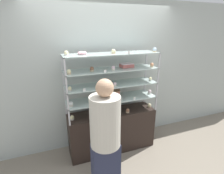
# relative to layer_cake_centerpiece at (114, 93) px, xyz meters

# --- Properties ---
(ground_plane) EXTENTS (20.00, 20.00, 0.00)m
(ground_plane) POSITION_rel_layer_cake_centerpiece_xyz_m (-0.06, -0.04, -1.05)
(ground_plane) COLOR gray
(back_wall) EXTENTS (8.00, 0.05, 2.60)m
(back_wall) POSITION_rel_layer_cake_centerpiece_xyz_m (-0.06, 0.31, 0.25)
(back_wall) COLOR #A8B2AD
(back_wall) RESTS_ON ground_plane
(display_base) EXTENTS (1.51, 0.42, 0.74)m
(display_base) POSITION_rel_layer_cake_centerpiece_xyz_m (-0.06, -0.04, -0.69)
(display_base) COLOR black
(display_base) RESTS_ON ground_plane
(display_riser_lower) EXTENTS (1.51, 0.42, 0.25)m
(display_riser_lower) POSITION_rel_layer_cake_centerpiece_xyz_m (-0.06, -0.04, -0.08)
(display_riser_lower) COLOR #B7B7BC
(display_riser_lower) RESTS_ON display_base
(display_riser_middle) EXTENTS (1.51, 0.42, 0.25)m
(display_riser_middle) POSITION_rel_layer_cake_centerpiece_xyz_m (-0.06, -0.04, 0.17)
(display_riser_middle) COLOR #B7B7BC
(display_riser_middle) RESTS_ON display_riser_lower
(display_riser_upper) EXTENTS (1.51, 0.42, 0.25)m
(display_riser_upper) POSITION_rel_layer_cake_centerpiece_xyz_m (-0.06, -0.04, 0.42)
(display_riser_upper) COLOR #B7B7BC
(display_riser_upper) RESTS_ON display_riser_middle
(display_riser_top) EXTENTS (1.51, 0.42, 0.25)m
(display_riser_top) POSITION_rel_layer_cake_centerpiece_xyz_m (-0.06, -0.04, 0.67)
(display_riser_top) COLOR #B7B7BC
(display_riser_top) RESTS_ON display_riser_upper
(layer_cake_centerpiece) EXTENTS (0.21, 0.21, 0.13)m
(layer_cake_centerpiece) POSITION_rel_layer_cake_centerpiece_xyz_m (0.00, 0.00, 0.00)
(layer_cake_centerpiece) COLOR #C66660
(layer_cake_centerpiece) RESTS_ON display_riser_lower
(sheet_cake_frosted) EXTENTS (0.21, 0.16, 0.07)m
(sheet_cake_frosted) POSITION_rel_layer_cake_centerpiece_xyz_m (0.22, 0.01, 0.47)
(sheet_cake_frosted) COLOR #C66660
(sheet_cake_frosted) RESTS_ON display_riser_upper
(cupcake_0) EXTENTS (0.06, 0.06, 0.07)m
(cupcake_0) POSITION_rel_layer_cake_centerpiece_xyz_m (-0.74, -0.08, -0.28)
(cupcake_0) COLOR beige
(cupcake_0) RESTS_ON display_base
(cupcake_1) EXTENTS (0.06, 0.06, 0.07)m
(cupcake_1) POSITION_rel_layer_cake_centerpiece_xyz_m (-0.30, -0.11, -0.28)
(cupcake_1) COLOR beige
(cupcake_1) RESTS_ON display_base
(cupcake_2) EXTENTS (0.06, 0.06, 0.07)m
(cupcake_2) POSITION_rel_layer_cake_centerpiece_xyz_m (0.19, -0.16, -0.28)
(cupcake_2) COLOR #CCB28C
(cupcake_2) RESTS_ON display_base
(cupcake_3) EXTENTS (0.06, 0.06, 0.07)m
(cupcake_3) POSITION_rel_layer_cake_centerpiece_xyz_m (0.65, -0.10, -0.28)
(cupcake_3) COLOR #CCB28C
(cupcake_3) RESTS_ON display_base
(price_tag_0) EXTENTS (0.04, 0.00, 0.04)m
(price_tag_0) POSITION_rel_layer_cake_centerpiece_xyz_m (-0.35, -0.23, -0.29)
(price_tag_0) COLOR white
(price_tag_0) RESTS_ON display_base
(cupcake_4) EXTENTS (0.06, 0.06, 0.08)m
(cupcake_4) POSITION_rel_layer_cake_centerpiece_xyz_m (-0.74, -0.12, -0.03)
(cupcake_4) COLOR beige
(cupcake_4) RESTS_ON display_riser_lower
(cupcake_5) EXTENTS (0.06, 0.06, 0.08)m
(cupcake_5) POSITION_rel_layer_cake_centerpiece_xyz_m (0.65, -0.08, -0.03)
(cupcake_5) COLOR white
(cupcake_5) RESTS_ON display_riser_lower
(price_tag_1) EXTENTS (0.04, 0.00, 0.04)m
(price_tag_1) POSITION_rel_layer_cake_centerpiece_xyz_m (0.27, -0.23, -0.04)
(price_tag_1) COLOR white
(price_tag_1) RESTS_ON display_riser_lower
(cupcake_6) EXTENTS (0.05, 0.05, 0.07)m
(cupcake_6) POSITION_rel_layer_cake_centerpiece_xyz_m (-0.75, -0.13, 0.22)
(cupcake_6) COLOR beige
(cupcake_6) RESTS_ON display_riser_middle
(cupcake_7) EXTENTS (0.05, 0.05, 0.07)m
(cupcake_7) POSITION_rel_layer_cake_centerpiece_xyz_m (-0.05, -0.16, 0.22)
(cupcake_7) COLOR beige
(cupcake_7) RESTS_ON display_riser_middle
(cupcake_8) EXTENTS (0.05, 0.05, 0.07)m
(cupcake_8) POSITION_rel_layer_cake_centerpiece_xyz_m (0.64, -0.09, 0.22)
(cupcake_8) COLOR white
(cupcake_8) RESTS_ON display_riser_middle
(price_tag_2) EXTENTS (0.04, 0.00, 0.04)m
(price_tag_2) POSITION_rel_layer_cake_centerpiece_xyz_m (-0.56, -0.23, 0.21)
(price_tag_2) COLOR white
(price_tag_2) RESTS_ON display_riser_middle
(cupcake_9) EXTENTS (0.06, 0.06, 0.07)m
(cupcake_9) POSITION_rel_layer_cake_centerpiece_xyz_m (-0.74, -0.15, 0.47)
(cupcake_9) COLOR #CCB28C
(cupcake_9) RESTS_ON display_riser_upper
(cupcake_10) EXTENTS (0.06, 0.06, 0.07)m
(cupcake_10) POSITION_rel_layer_cake_centerpiece_xyz_m (-0.39, -0.08, 0.47)
(cupcake_10) COLOR #CCB28C
(cupcake_10) RESTS_ON display_riser_upper
(cupcake_11) EXTENTS (0.06, 0.06, 0.07)m
(cupcake_11) POSITION_rel_layer_cake_centerpiece_xyz_m (-0.06, -0.12, 0.47)
(cupcake_11) COLOR beige
(cupcake_11) RESTS_ON display_riser_upper
(cupcake_12) EXTENTS (0.06, 0.06, 0.07)m
(cupcake_12) POSITION_rel_layer_cake_centerpiece_xyz_m (0.63, -0.13, 0.47)
(cupcake_12) COLOR #CCB28C
(cupcake_12) RESTS_ON display_riser_upper
(price_tag_3) EXTENTS (0.04, 0.00, 0.04)m
(price_tag_3) POSITION_rel_layer_cake_centerpiece_xyz_m (-0.24, -0.23, 0.46)
(price_tag_3) COLOR white
(price_tag_3) RESTS_ON display_riser_upper
(cupcake_13) EXTENTS (0.06, 0.06, 0.07)m
(cupcake_13) POSITION_rel_layer_cake_centerpiece_xyz_m (-0.75, -0.08, 0.72)
(cupcake_13) COLOR white
(cupcake_13) RESTS_ON display_riser_top
(cupcake_14) EXTENTS (0.06, 0.06, 0.07)m
(cupcake_14) POSITION_rel_layer_cake_centerpiece_xyz_m (-0.05, -0.11, 0.72)
(cupcake_14) COLOR #CCB28C
(cupcake_14) RESTS_ON display_riser_top
(cupcake_15) EXTENTS (0.06, 0.06, 0.07)m
(cupcake_15) POSITION_rel_layer_cake_centerpiece_xyz_m (0.65, -0.14, 0.72)
(cupcake_15) COLOR #CCB28C
(cupcake_15) RESTS_ON display_riser_top
(price_tag_4) EXTENTS (0.04, 0.00, 0.04)m
(price_tag_4) POSITION_rel_layer_cake_centerpiece_xyz_m (0.14, -0.23, 0.71)
(price_tag_4) COLOR white
(price_tag_4) RESTS_ON display_riser_top
(donut_glazed) EXTENTS (0.13, 0.13, 0.04)m
(donut_glazed) POSITION_rel_layer_cake_centerpiece_xyz_m (-0.52, -0.03, 0.71)
(donut_glazed) COLOR #EFB2BC
(donut_glazed) RESTS_ON display_riser_top
(customer_figure) EXTENTS (0.37, 0.37, 1.58)m
(customer_figure) POSITION_rel_layer_cake_centerpiece_xyz_m (-0.45, -0.85, -0.21)
(customer_figure) COLOR #282D47
(customer_figure) RESTS_ON ground_plane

